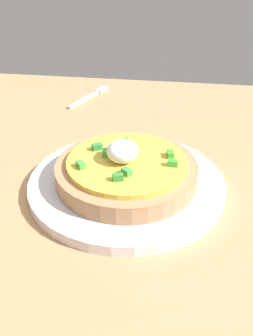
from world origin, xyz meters
TOP-DOWN VIEW (x-y plane):
  - dining_table at (0.00, 0.00)cm, footprint 93.48×66.59cm
  - plate at (-7.84, -5.62)cm, footprint 25.75×25.75cm
  - pizza at (-7.86, -5.63)cm, footprint 18.42×18.42cm
  - fork at (-18.38, 24.02)cm, footprint 5.84×10.87cm

SIDE VIEW (x-z plane):
  - dining_table at x=0.00cm, z-range 0.00..2.88cm
  - fork at x=-18.38cm, z-range 2.88..3.38cm
  - plate at x=-7.84cm, z-range 2.88..4.28cm
  - pizza at x=-7.86cm, z-range 2.96..8.86cm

